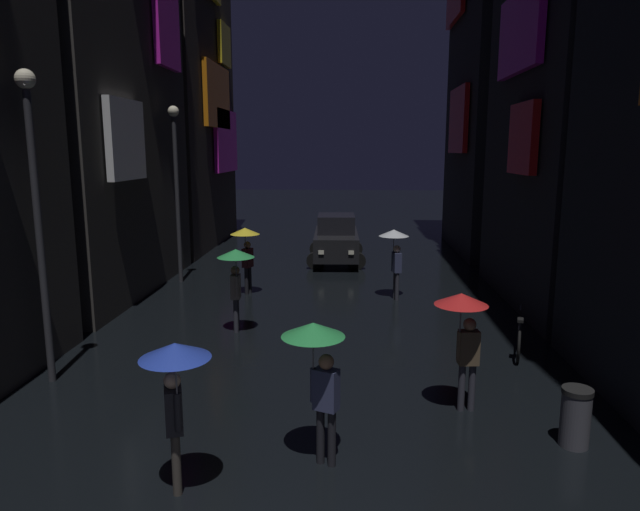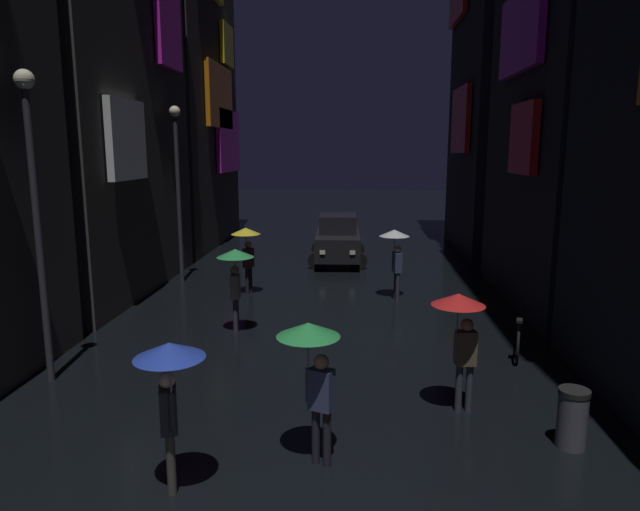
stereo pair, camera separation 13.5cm
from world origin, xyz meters
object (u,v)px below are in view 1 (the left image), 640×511
(pedestrian_far_right_green, at_px, (317,354))
(pedestrian_foreground_left_green, at_px, (236,267))
(bicycle_parked_at_storefront, at_px, (519,337))
(pedestrian_foreground_right_blue, at_px, (175,376))
(trash_bin, at_px, (575,417))
(pedestrian_midstreet_centre_yellow, at_px, (246,242))
(car_distant, at_px, (336,239))
(streetlamp_left_far, at_px, (176,175))
(pedestrian_midstreet_left_red, at_px, (464,319))
(streetlamp_left_near, at_px, (36,195))
(pedestrian_near_crossing_clear, at_px, (395,245))

(pedestrian_far_right_green, distance_m, pedestrian_foreground_left_green, 6.32)
(pedestrian_far_right_green, height_order, bicycle_parked_at_storefront, pedestrian_far_right_green)
(pedestrian_foreground_right_blue, xyz_separation_m, trash_bin, (5.66, 1.61, -1.20))
(pedestrian_far_right_green, distance_m, pedestrian_midstreet_centre_yellow, 10.04)
(pedestrian_foreground_right_blue, xyz_separation_m, car_distant, (1.58, 15.89, -0.74))
(pedestrian_foreground_left_green, height_order, bicycle_parked_at_storefront, pedestrian_foreground_left_green)
(pedestrian_foreground_right_blue, bearing_deg, streetlamp_left_far, 106.74)
(pedestrian_foreground_left_green, bearing_deg, pedestrian_midstreet_centre_yellow, 96.90)
(pedestrian_midstreet_centre_yellow, xyz_separation_m, bicycle_parked_at_storefront, (7.01, -4.87, -1.28))
(streetlamp_left_far, distance_m, trash_bin, 14.39)
(pedestrian_foreground_left_green, xyz_separation_m, car_distant, (2.18, 9.15, -0.74))
(pedestrian_midstreet_left_red, height_order, streetlamp_left_near, streetlamp_left_near)
(pedestrian_foreground_left_green, height_order, pedestrian_midstreet_centre_yellow, same)
(pedestrian_near_crossing_clear, relative_size, streetlamp_left_far, 0.36)
(pedestrian_far_right_green, relative_size, car_distant, 0.51)
(pedestrian_foreground_left_green, distance_m, bicycle_parked_at_storefront, 6.76)
(bicycle_parked_at_storefront, xyz_separation_m, car_distant, (-4.37, 10.24, 0.54))
(pedestrian_midstreet_left_red, xyz_separation_m, trash_bin, (1.54, -1.08, -1.20))
(pedestrian_far_right_green, relative_size, streetlamp_left_far, 0.36)
(pedestrian_far_right_green, bearing_deg, bicycle_parked_at_storefront, 48.63)
(pedestrian_midstreet_left_red, bearing_deg, streetlamp_left_far, 129.46)
(bicycle_parked_at_storefront, height_order, streetlamp_left_far, streetlamp_left_far)
(streetlamp_left_near, relative_size, streetlamp_left_far, 1.00)
(pedestrian_foreground_right_blue, relative_size, streetlamp_left_near, 0.36)
(pedestrian_foreground_left_green, xyz_separation_m, bicycle_parked_at_storefront, (6.55, -1.10, -1.28))
(pedestrian_midstreet_centre_yellow, relative_size, bicycle_parked_at_storefront, 1.20)
(pedestrian_midstreet_centre_yellow, xyz_separation_m, trash_bin, (6.71, -8.91, -1.20))
(pedestrian_midstreet_left_red, height_order, trash_bin, pedestrian_midstreet_left_red)
(pedestrian_far_right_green, bearing_deg, pedestrian_midstreet_left_red, 37.43)
(pedestrian_foreground_right_blue, relative_size, trash_bin, 2.28)
(pedestrian_far_right_green, relative_size, pedestrian_near_crossing_clear, 1.00)
(trash_bin, bearing_deg, pedestrian_near_crossing_clear, 103.94)
(streetlamp_left_near, bearing_deg, pedestrian_midstreet_centre_yellow, 69.56)
(pedestrian_near_crossing_clear, relative_size, trash_bin, 2.28)
(bicycle_parked_at_storefront, distance_m, car_distant, 11.15)
(car_distant, distance_m, trash_bin, 14.86)
(pedestrian_far_right_green, relative_size, pedestrian_midstreet_centre_yellow, 1.00)
(pedestrian_foreground_right_blue, relative_size, pedestrian_foreground_left_green, 1.00)
(pedestrian_foreground_right_blue, height_order, streetlamp_left_far, streetlamp_left_far)
(pedestrian_near_crossing_clear, bearing_deg, pedestrian_foreground_left_green, -139.19)
(pedestrian_far_right_green, xyz_separation_m, pedestrian_foreground_right_blue, (-1.76, -0.88, 0.00))
(pedestrian_near_crossing_clear, distance_m, bicycle_parked_at_storefront, 5.40)
(car_distant, bearing_deg, pedestrian_midstreet_centre_yellow, -116.15)
(pedestrian_midstreet_left_red, bearing_deg, trash_bin, -35.08)
(pedestrian_far_right_green, height_order, car_distant, pedestrian_far_right_green)
(streetlamp_left_far, bearing_deg, streetlamp_left_near, -90.00)
(pedestrian_foreground_left_green, distance_m, car_distant, 9.43)
(pedestrian_foreground_right_blue, xyz_separation_m, pedestrian_foreground_left_green, (-0.60, 6.74, 0.00))
(streetlamp_left_near, height_order, streetlamp_left_far, streetlamp_left_near)
(pedestrian_foreground_right_blue, bearing_deg, streetlamp_left_near, 135.55)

